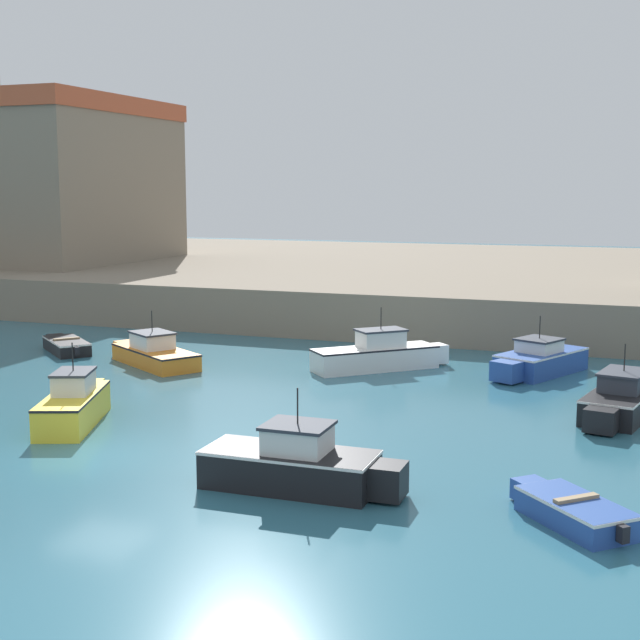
% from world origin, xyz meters
% --- Properties ---
extents(ground_plane, '(200.00, 200.00, 0.00)m').
position_xyz_m(ground_plane, '(0.00, 0.00, 0.00)').
color(ground_plane, '#2D667A').
extents(quay_seawall, '(120.00, 40.00, 2.34)m').
position_xyz_m(quay_seawall, '(0.00, 39.99, 1.17)').
color(quay_seawall, gray).
rests_on(quay_seawall, ground).
extents(motorboat_black_1, '(5.10, 1.81, 2.56)m').
position_xyz_m(motorboat_black_1, '(6.21, -0.67, 0.62)').
color(motorboat_black_1, black).
rests_on(motorboat_black_1, ground).
extents(dinghy_black_2, '(3.74, 3.38, 0.67)m').
position_xyz_m(dinghy_black_2, '(-10.59, 13.04, 0.32)').
color(dinghy_black_2, black).
rests_on(dinghy_black_2, ground).
extents(dinghy_blue_3, '(3.05, 3.12, 0.66)m').
position_xyz_m(dinghy_blue_3, '(12.80, -0.69, 0.32)').
color(dinghy_blue_3, '#284C9E').
rests_on(dinghy_blue_3, ground).
extents(motorboat_white_5, '(5.10, 4.89, 2.57)m').
position_xyz_m(motorboat_white_5, '(3.91, 14.19, 0.62)').
color(motorboat_white_5, white).
rests_on(motorboat_white_5, ground).
extents(motorboat_orange_6, '(5.44, 4.20, 2.30)m').
position_xyz_m(motorboat_orange_6, '(-5.30, 11.82, 0.51)').
color(motorboat_orange_6, orange).
rests_on(motorboat_orange_6, ground).
extents(motorboat_black_7, '(2.72, 6.09, 2.37)m').
position_xyz_m(motorboat_black_7, '(13.58, 9.88, 0.55)').
color(motorboat_black_7, black).
rests_on(motorboat_black_7, ground).
extents(motorboat_blue_8, '(3.48, 5.20, 2.36)m').
position_xyz_m(motorboat_blue_8, '(10.21, 15.50, 0.57)').
color(motorboat_blue_8, '#284C9E').
rests_on(motorboat_blue_8, ground).
extents(motorboat_yellow_9, '(2.86, 4.92, 2.60)m').
position_xyz_m(motorboat_yellow_9, '(-2.67, 2.62, 0.64)').
color(motorboat_yellow_9, yellow).
rests_on(motorboat_yellow_9, ground).
extents(church, '(14.87, 15.81, 17.98)m').
position_xyz_m(church, '(-25.10, 31.78, 8.55)').
color(church, gray).
rests_on(church, quay_seawall).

